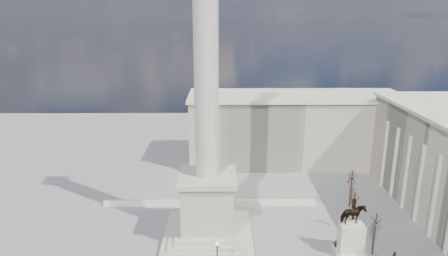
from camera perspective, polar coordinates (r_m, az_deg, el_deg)
ground at (r=63.00m, az=-2.42°, el=-17.56°), size 180.00×180.00×0.00m
nelsons_column at (r=61.58m, az=-2.41°, el=-4.86°), size 14.00×14.00×49.85m
balustrade_wall at (r=76.62m, az=-2.03°, el=-10.62°), size 40.00×0.60×1.10m
building_northeast at (r=97.90m, az=10.09°, el=-0.03°), size 51.00×17.00×16.60m
equestrian_statue at (r=64.26m, az=17.69°, el=-14.27°), size 4.47×3.35×9.19m
bare_tree_near at (r=63.96m, az=20.89°, el=-12.30°), size 1.63×1.63×7.13m
bare_tree_mid at (r=69.49m, az=18.14°, el=-9.62°), size 1.92×1.92×7.27m
bare_tree_far at (r=77.54m, az=17.81°, el=-6.66°), size 1.87×1.87×7.64m
pedestrian_crossing at (r=65.59m, az=15.67°, el=-15.83°), size 1.06×0.97×1.74m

